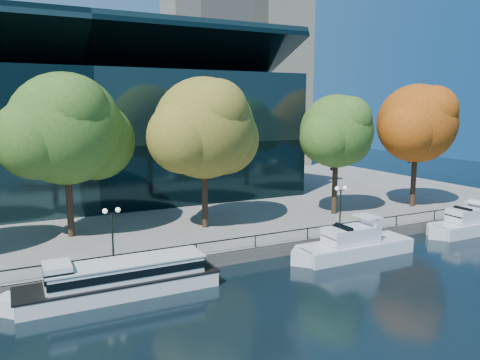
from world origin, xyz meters
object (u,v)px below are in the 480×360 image
tour_boat (115,278)px  tree_2 (68,131)px  cruiser_near (351,245)px  tree_3 (206,130)px  tree_5 (418,125)px  cruiser_far (467,223)px  tree_4 (338,133)px  lamp_2 (341,198)px  lamp_1 (112,222)px

tour_boat → tree_2: 15.04m
cruiser_near → tree_3: bearing=128.7°
tree_5 → cruiser_near: bearing=-151.8°
tour_boat → cruiser_far: (33.23, -0.08, -0.13)m
tree_4 → cruiser_far: bearing=-46.3°
tour_boat → cruiser_far: size_ratio=1.45×
cruiser_near → tree_5: size_ratio=0.82×
tree_4 → tour_boat: bearing=-160.0°
lamp_2 → lamp_1: bearing=180.0°
tree_4 → lamp_1: bearing=-167.2°
cruiser_far → tour_boat: bearing=179.9°
cruiser_near → tree_3: (-8.32, 10.37, 8.95)m
tree_3 → tour_boat: bearing=-136.9°
tree_5 → tree_2: bearing=173.5°
cruiser_near → cruiser_far: bearing=2.0°
tree_2 → lamp_2: 24.26m
tour_boat → cruiser_far: cruiser_far is taller
cruiser_far → lamp_2: lamp_2 is taller
tree_2 → tree_3: (11.51, -2.28, -0.08)m
tour_boat → lamp_2: lamp_2 is taller
tree_2 → lamp_2: tree_2 is taller
tree_2 → lamp_2: (21.86, -8.59, -6.06)m
cruiser_near → lamp_1: bearing=167.4°
tree_3 → tree_4: tree_3 is taller
tour_boat → tree_3: bearing=43.1°
tour_boat → tree_4: 27.46m
tree_3 → tree_2: bearing=168.8°
tour_boat → tree_5: (34.77, 7.98, 8.90)m
tree_3 → tree_5: size_ratio=1.02×
tour_boat → tree_4: size_ratio=1.14×
lamp_1 → lamp_2: 20.23m
cruiser_near → tree_5: tree_5 is taller
cruiser_near → tree_2: size_ratio=0.80×
lamp_2 → tree_2: bearing=158.5°
tour_boat → tree_4: bearing=20.0°
tree_2 → tree_5: bearing=-6.5°
tree_3 → lamp_2: size_ratio=3.40×
tree_2 → tree_4: (25.64, -3.12, -0.63)m
tree_4 → lamp_1: (-24.00, -5.47, -5.42)m
tour_boat → cruiser_near: cruiser_near is taller
tree_5 → lamp_2: size_ratio=3.35×
cruiser_far → lamp_1: lamp_1 is taller
tour_boat → cruiser_far: bearing=-0.1°
cruiser_far → lamp_1: (-32.63, 3.56, 2.98)m
cruiser_far → tree_2: 37.47m
lamp_2 → tree_5: bearing=17.9°
tour_boat → tree_3: (10.48, 9.80, 8.83)m
tree_4 → tree_5: bearing=-5.5°
lamp_1 → tree_4: bearing=12.8°
tree_4 → lamp_1: 25.21m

